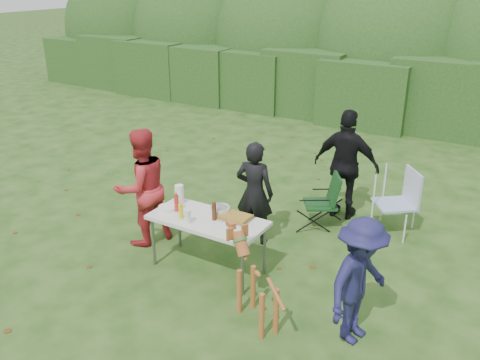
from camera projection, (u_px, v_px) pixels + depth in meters
The scene contains 20 objects.
ground at pixel (175, 268), 6.72m from camera, with size 80.00×80.00×0.00m, color #1E4211.
hedge_row at pixel (369, 90), 12.74m from camera, with size 22.00×1.40×1.70m, color #23471C.
shrub_backdrop at pixel (390, 52), 13.72m from camera, with size 20.00×2.60×3.20m, color #3D6628.
folding_table at pixel (208, 222), 6.44m from camera, with size 1.50×0.70×0.74m.
person_cook at pixel (254, 193), 7.12m from camera, with size 0.55×0.36×1.51m, color black.
person_red_jacket at pixel (142, 187), 7.08m from camera, with size 0.82×0.64×1.69m, color red.
person_black_puffy at pixel (346, 165), 7.81m from camera, with size 1.02×0.43×1.74m, color black.
child at pixel (360, 281), 5.19m from camera, with size 0.91×0.53×1.41m, color #1D1C4C.
dog at pixel (257, 285), 5.51m from camera, with size 1.01×0.40×0.96m, color #A65C2A, non-canonical shape.
camping_chair at pixel (320, 201), 7.65m from camera, with size 0.53×0.53×0.85m, color #143F19, non-canonical shape.
lawn_chair at pixel (395, 202), 7.48m from camera, with size 0.58×0.58×0.98m, color #4E72BF, non-canonical shape.
food_tray at pixel (234, 218), 6.41m from camera, with size 0.45×0.30×0.02m, color #B7B7BA.
focaccia_bread at pixel (234, 216), 6.40m from camera, with size 0.40×0.26×0.04m, color olive.
mustard_bottle at pixel (181, 211), 6.39m from camera, with size 0.06×0.06×0.20m, color yellow.
ketchup_bottle at pixel (177, 203), 6.59m from camera, with size 0.06×0.06×0.22m, color red.
beer_bottle at pixel (214, 211), 6.35m from camera, with size 0.06×0.06×0.24m, color #47230F.
paper_towel_roll at pixel (179, 194), 6.80m from camera, with size 0.12×0.12×0.26m, color white.
cup_stack at pixel (188, 216), 6.28m from camera, with size 0.08×0.08×0.18m, color white.
pasta_bowl at pixel (220, 210), 6.53m from camera, with size 0.26×0.26×0.10m, color silver.
plate_stack at pixel (167, 208), 6.65m from camera, with size 0.24×0.24×0.05m, color white.
Camera 1 is at (3.69, -4.50, 3.66)m, focal length 38.00 mm.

